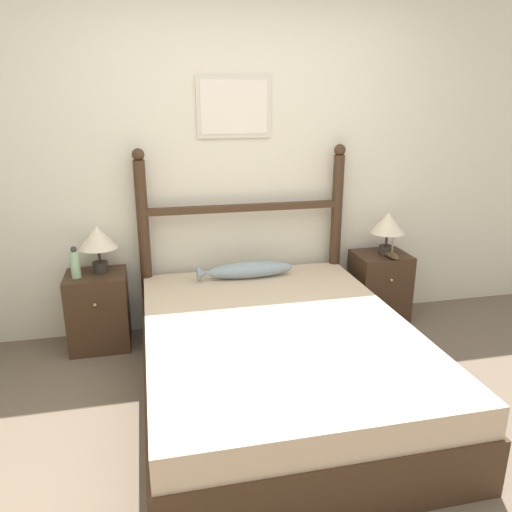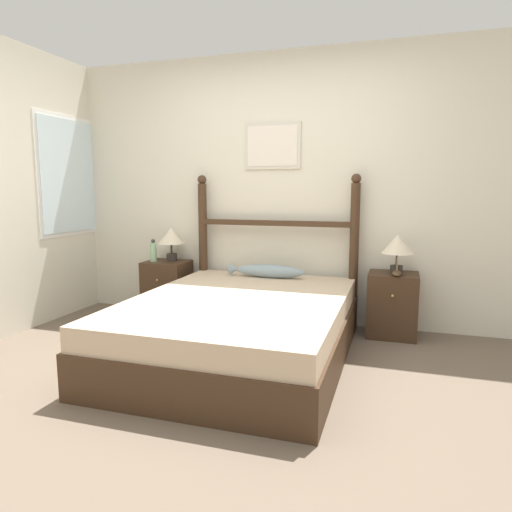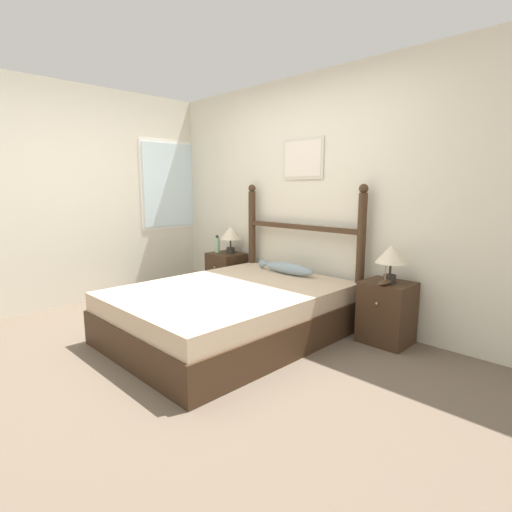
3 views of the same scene
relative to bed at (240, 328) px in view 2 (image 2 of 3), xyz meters
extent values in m
plane|color=brown|center=(0.01, -0.60, -0.23)|extent=(16.00, 16.00, 0.00)
cube|color=beige|center=(0.01, 1.13, 1.04)|extent=(6.40, 0.06, 2.55)
cube|color=beige|center=(-0.05, 1.09, 1.45)|extent=(0.54, 0.02, 0.43)
cube|color=silver|center=(-0.05, 1.08, 1.45)|extent=(0.48, 0.01, 0.37)
cube|color=white|center=(-2.09, 0.81, 1.18)|extent=(0.01, 1.04, 1.20)
cube|color=silver|center=(-2.08, 0.81, 1.18)|extent=(0.01, 0.96, 1.12)
cube|color=#3D2819|center=(0.00, 0.00, -0.08)|extent=(1.57, 2.10, 0.30)
cube|color=#CCB293|center=(0.00, 0.00, 0.15)|extent=(1.53, 2.06, 0.17)
cylinder|color=#3D2819|center=(-0.75, 1.01, 0.43)|extent=(0.08, 0.08, 1.33)
sphere|color=#3D2819|center=(-0.75, 1.01, 1.14)|extent=(0.09, 0.09, 0.09)
cylinder|color=#3D2819|center=(0.75, 1.01, 0.43)|extent=(0.08, 0.08, 1.33)
sphere|color=#3D2819|center=(0.75, 1.01, 1.14)|extent=(0.09, 0.09, 0.09)
cube|color=#3D2819|center=(0.00, 1.01, 0.73)|extent=(1.49, 0.06, 0.05)
cube|color=#3D2819|center=(-1.10, 0.89, 0.05)|extent=(0.42, 0.36, 0.56)
sphere|color=tan|center=(-1.10, 0.70, 0.17)|extent=(0.02, 0.02, 0.02)
cube|color=#3D2819|center=(1.10, 0.89, 0.05)|extent=(0.42, 0.36, 0.56)
sphere|color=tan|center=(1.10, 0.70, 0.17)|extent=(0.02, 0.02, 0.02)
cylinder|color=#2D2823|center=(-1.06, 0.93, 0.36)|extent=(0.11, 0.11, 0.07)
cylinder|color=#2D2823|center=(-1.06, 0.93, 0.45)|extent=(0.02, 0.02, 0.10)
cone|color=beige|center=(-1.06, 0.93, 0.58)|extent=(0.27, 0.27, 0.16)
cylinder|color=#2D2823|center=(1.12, 0.87, 0.36)|extent=(0.11, 0.11, 0.07)
cylinder|color=#2D2823|center=(1.12, 0.87, 0.45)|extent=(0.02, 0.02, 0.10)
cone|color=beige|center=(1.12, 0.87, 0.58)|extent=(0.27, 0.27, 0.16)
cylinder|color=#99C699|center=(-1.22, 0.84, 0.42)|extent=(0.06, 0.06, 0.19)
sphere|color=#333338|center=(-1.22, 0.84, 0.53)|extent=(0.04, 0.04, 0.04)
ellipsoid|color=#4C3823|center=(1.12, 0.77, 0.35)|extent=(0.07, 0.20, 0.05)
cylinder|color=#997F56|center=(1.12, 0.77, 0.43)|extent=(0.01, 0.01, 0.12)
ellipsoid|color=#8499A3|center=(0.01, 0.81, 0.30)|extent=(0.65, 0.14, 0.12)
cone|color=#8499A3|center=(-0.35, 0.81, 0.30)|extent=(0.08, 0.11, 0.11)
camera|label=1|loc=(-0.71, -2.60, 1.51)|focal=35.00mm
camera|label=2|loc=(1.13, -3.16, 1.05)|focal=32.00mm
camera|label=3|loc=(2.70, -2.36, 1.16)|focal=28.00mm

